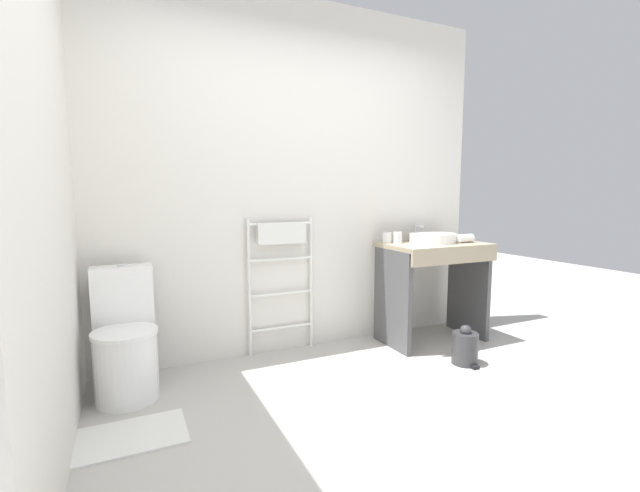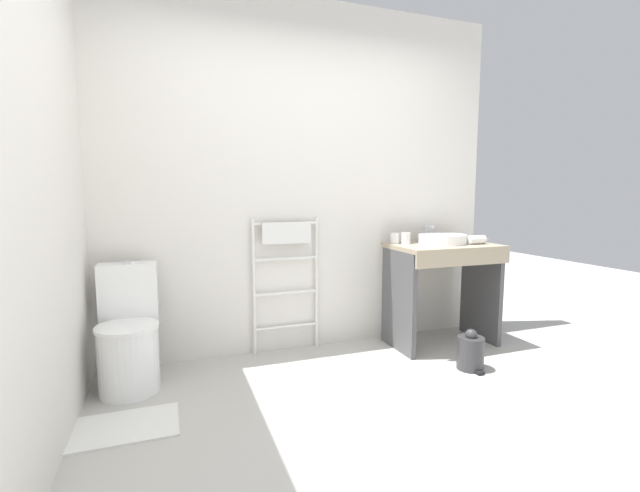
% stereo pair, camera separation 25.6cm
% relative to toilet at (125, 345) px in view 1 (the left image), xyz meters
% --- Properties ---
extents(ground_plane, '(12.00, 12.00, 0.00)m').
position_rel_toilet_xyz_m(ground_plane, '(1.27, -1.23, -0.32)').
color(ground_plane, '#B2AFA8').
extents(wall_back, '(3.28, 0.12, 2.70)m').
position_rel_toilet_xyz_m(wall_back, '(1.27, 0.40, 1.03)').
color(wall_back, silver).
rests_on(wall_back, ground_plane).
extents(wall_side, '(0.12, 2.31, 2.70)m').
position_rel_toilet_xyz_m(wall_side, '(-0.31, -0.44, 1.03)').
color(wall_side, silver).
rests_on(wall_side, ground_plane).
extents(toilet, '(0.37, 0.49, 0.79)m').
position_rel_toilet_xyz_m(toilet, '(0.00, 0.00, 0.00)').
color(toilet, white).
rests_on(toilet, ground_plane).
extents(towel_radiator, '(0.53, 0.06, 1.05)m').
position_rel_toilet_xyz_m(towel_radiator, '(1.12, 0.29, 0.44)').
color(towel_radiator, white).
rests_on(towel_radiator, ground_plane).
extents(vanity_counter, '(0.84, 0.56, 0.83)m').
position_rel_toilet_xyz_m(vanity_counter, '(2.35, 0.01, 0.23)').
color(vanity_counter, gray).
rests_on(vanity_counter, ground_plane).
extents(sink_basin, '(0.38, 0.38, 0.08)m').
position_rel_toilet_xyz_m(sink_basin, '(2.37, 0.05, 0.55)').
color(sink_basin, white).
rests_on(sink_basin, vanity_counter).
extents(faucet, '(0.02, 0.10, 0.14)m').
position_rel_toilet_xyz_m(faucet, '(2.37, 0.25, 0.60)').
color(faucet, silver).
rests_on(faucet, vanity_counter).
extents(cup_near_wall, '(0.08, 0.08, 0.09)m').
position_rel_toilet_xyz_m(cup_near_wall, '(2.01, 0.19, 0.56)').
color(cup_near_wall, white).
rests_on(cup_near_wall, vanity_counter).
extents(cup_near_edge, '(0.08, 0.08, 0.09)m').
position_rel_toilet_xyz_m(cup_near_edge, '(2.08, 0.15, 0.56)').
color(cup_near_edge, white).
rests_on(cup_near_edge, vanity_counter).
extents(hair_dryer, '(0.20, 0.15, 0.07)m').
position_rel_toilet_xyz_m(hair_dryer, '(2.61, -0.06, 0.55)').
color(hair_dryer, white).
rests_on(hair_dryer, vanity_counter).
extents(trash_bin, '(0.18, 0.22, 0.29)m').
position_rel_toilet_xyz_m(trash_bin, '(2.24, -0.50, -0.19)').
color(trash_bin, '#333335').
rests_on(trash_bin, ground_plane).
extents(bath_mat, '(0.56, 0.36, 0.01)m').
position_rel_toilet_xyz_m(bath_mat, '(-0.00, -0.51, -0.31)').
color(bath_mat, silver).
rests_on(bath_mat, ground_plane).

